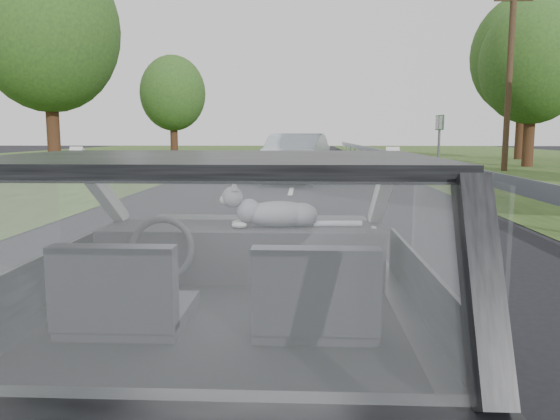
# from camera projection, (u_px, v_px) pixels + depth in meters

# --- Properties ---
(subject_car) EXTENTS (1.80, 4.00, 1.45)m
(subject_car) POSITION_uv_depth(u_px,v_px,m) (228.00, 306.00, 2.56)
(subject_car) COLOR black
(subject_car) RESTS_ON ground
(dashboard) EXTENTS (1.58, 0.45, 0.30)m
(dashboard) POSITION_uv_depth(u_px,v_px,m) (243.00, 251.00, 3.16)
(dashboard) COLOR black
(dashboard) RESTS_ON subject_car
(driver_seat) EXTENTS (0.50, 0.72, 0.42)m
(driver_seat) POSITION_uv_depth(u_px,v_px,m) (123.00, 290.00, 2.27)
(driver_seat) COLOR black
(driver_seat) RESTS_ON subject_car
(passenger_seat) EXTENTS (0.50, 0.72, 0.42)m
(passenger_seat) POSITION_uv_depth(u_px,v_px,m) (315.00, 292.00, 2.23)
(passenger_seat) COLOR black
(passenger_seat) RESTS_ON subject_car
(steering_wheel) EXTENTS (0.36, 0.36, 0.04)m
(steering_wheel) POSITION_uv_depth(u_px,v_px,m) (161.00, 249.00, 2.88)
(steering_wheel) COLOR black
(steering_wheel) RESTS_ON dashboard
(cat) EXTENTS (0.59, 0.25, 0.26)m
(cat) POSITION_uv_depth(u_px,v_px,m) (279.00, 212.00, 3.09)
(cat) COLOR gray
(cat) RESTS_ON dashboard
(guardrail) EXTENTS (0.05, 90.00, 0.32)m
(guardrail) POSITION_uv_depth(u_px,v_px,m) (479.00, 176.00, 12.29)
(guardrail) COLOR #8D95A2
(guardrail) RESTS_ON ground
(other_car) EXTENTS (2.64, 4.96, 1.55)m
(other_car) POSITION_uv_depth(u_px,v_px,m) (295.00, 158.00, 17.50)
(other_car) COLOR silver
(other_car) RESTS_ON ground
(highway_sign) EXTENTS (0.14, 0.88, 2.20)m
(highway_sign) POSITION_uv_depth(u_px,v_px,m) (439.00, 146.00, 19.48)
(highway_sign) COLOR #116126
(highway_sign) RESTS_ON ground
(utility_pole) EXTENTS (0.31, 0.31, 7.59)m
(utility_pole) POSITION_uv_depth(u_px,v_px,m) (509.00, 78.00, 22.11)
(utility_pole) COLOR brown
(utility_pole) RESTS_ON ground
(tree_2) EXTENTS (4.92, 4.92, 7.30)m
(tree_2) POSITION_uv_depth(u_px,v_px,m) (532.00, 88.00, 25.17)
(tree_2) COLOR #243E1C
(tree_2) RESTS_ON ground
(tree_3) EXTENTS (6.72, 6.72, 9.45)m
(tree_3) POSITION_uv_depth(u_px,v_px,m) (523.00, 80.00, 32.62)
(tree_3) COLOR #243E1C
(tree_3) RESTS_ON ground
(tree_5) EXTENTS (6.16, 6.16, 8.99)m
(tree_5) POSITION_uv_depth(u_px,v_px,m) (49.00, 63.00, 23.02)
(tree_5) COLOR #243E1C
(tree_5) RESTS_ON ground
(tree_6) EXTENTS (4.56, 4.56, 6.41)m
(tree_6) POSITION_uv_depth(u_px,v_px,m) (173.00, 108.00, 35.62)
(tree_6) COLOR #243E1C
(tree_6) RESTS_ON ground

